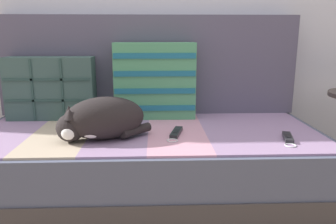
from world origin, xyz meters
TOP-DOWN VIEW (x-y plane):
  - ground_plane at (0.00, 0.00)m, footprint 14.00×14.00m
  - couch at (-0.00, 0.11)m, footprint 1.76×0.87m
  - sofa_backrest at (0.00, 0.48)m, footprint 1.72×0.14m
  - throw_pillow_quilted at (-0.54, 0.33)m, footprint 0.48×0.14m
  - throw_pillow_striped at (0.03, 0.33)m, footprint 0.45×0.14m
  - sleeping_cat at (-0.21, -0.06)m, footprint 0.41×0.29m
  - game_remote_near at (0.13, -0.01)m, footprint 0.09×0.21m
  - game_remote_far at (0.63, -0.11)m, footprint 0.09×0.19m

SIDE VIEW (x-z plane):
  - ground_plane at x=0.00m, z-range 0.00..0.00m
  - couch at x=0.00m, z-range 0.00..0.35m
  - game_remote_far at x=0.63m, z-range 0.35..0.38m
  - game_remote_near at x=0.13m, z-range 0.35..0.38m
  - sleeping_cat at x=-0.21m, z-range 0.35..0.54m
  - throw_pillow_quilted at x=-0.54m, z-range 0.36..0.70m
  - throw_pillow_striped at x=0.03m, z-range 0.36..0.78m
  - sofa_backrest at x=0.00m, z-range 0.36..0.93m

